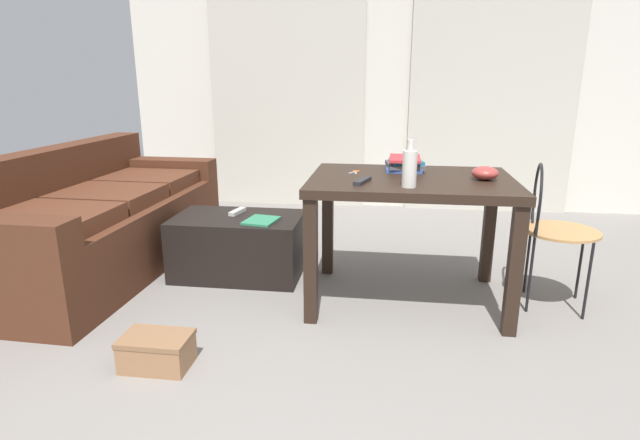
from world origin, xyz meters
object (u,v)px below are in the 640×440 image
(bottle_near, at_px, (410,168))
(scissors, at_px, (355,172))
(craft_table, at_px, (410,196))
(magazine, at_px, (261,221))
(coffee_table, at_px, (239,246))
(tv_remote_primary, at_px, (237,212))
(shoebox, at_px, (157,351))
(book_stack, at_px, (405,164))
(couch, at_px, (97,222))
(tv_remote_on_table, at_px, (362,181))
(wire_chair, at_px, (549,219))
(bowl, at_px, (485,173))

(bottle_near, bearing_deg, scissors, 128.46)
(craft_table, distance_m, magazine, 0.96)
(coffee_table, xyz_separation_m, tv_remote_primary, (-0.02, 0.08, 0.22))
(shoebox, bearing_deg, book_stack, 45.44)
(couch, height_order, magazine, couch)
(craft_table, distance_m, scissors, 0.37)
(tv_remote_on_table, distance_m, shoebox, 1.33)
(couch, xyz_separation_m, bottle_near, (2.10, -0.52, 0.52))
(coffee_table, distance_m, tv_remote_primary, 0.23)
(book_stack, bearing_deg, bottle_near, -88.69)
(scissors, bearing_deg, book_stack, 20.16)
(bottle_near, xyz_separation_m, magazine, (-0.90, 0.42, -0.44))
(magazine, relative_size, shoebox, 0.72)
(bottle_near, xyz_separation_m, scissors, (-0.30, 0.38, -0.10))
(couch, relative_size, craft_table, 1.85)
(craft_table, height_order, wire_chair, wire_chair)
(bowl, bearing_deg, book_stack, 151.36)
(tv_remote_on_table, bearing_deg, book_stack, 77.10)
(scissors, xyz_separation_m, shoebox, (-0.83, -1.03, -0.67))
(wire_chair, bearing_deg, bottle_near, -158.86)
(book_stack, bearing_deg, scissors, -159.84)
(scissors, xyz_separation_m, magazine, (-0.60, 0.03, -0.34))
(bottle_near, xyz_separation_m, tv_remote_on_table, (-0.24, 0.07, -0.09))
(coffee_table, relative_size, tv_remote_primary, 5.07)
(shoebox, bearing_deg, bottle_near, 29.84)
(wire_chair, xyz_separation_m, tv_remote_on_table, (-1.05, -0.24, 0.24))
(wire_chair, height_order, book_stack, wire_chair)
(wire_chair, distance_m, shoebox, 2.21)
(craft_table, distance_m, tv_remote_primary, 1.20)
(couch, relative_size, tv_remote_primary, 12.80)
(craft_table, distance_m, shoebox, 1.58)
(wire_chair, relative_size, tv_remote_primary, 5.05)
(coffee_table, bearing_deg, scissors, -9.49)
(bowl, bearing_deg, coffee_table, 170.22)
(bottle_near, distance_m, book_stack, 0.49)
(magazine, bearing_deg, coffee_table, 162.33)
(shoebox, bearing_deg, craft_table, 38.28)
(book_stack, bearing_deg, couch, 179.20)
(couch, distance_m, wire_chair, 2.92)
(scissors, xyz_separation_m, tv_remote_primary, (-0.81, 0.21, -0.33))
(tv_remote_primary, xyz_separation_m, shoebox, (-0.02, -1.24, -0.34))
(bottle_near, relative_size, bowl, 1.67)
(bottle_near, distance_m, tv_remote_primary, 1.33)
(bowl, bearing_deg, craft_table, 178.67)
(couch, height_order, craft_table, couch)
(wire_chair, bearing_deg, shoebox, -153.62)
(tv_remote_on_table, xyz_separation_m, shoebox, (-0.89, -0.72, -0.68))
(shoebox, bearing_deg, magazine, 77.69)
(scissors, height_order, shoebox, scissors)
(wire_chair, height_order, bowl, wire_chair)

